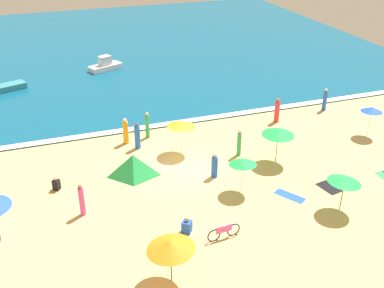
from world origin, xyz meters
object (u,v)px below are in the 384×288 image
Objects in this scene: beach_umbrella_0 at (171,246)px; small_boat_0 at (4,88)px; beach_umbrella_4 at (372,109)px; beachgoer_0 at (187,226)px; beachgoer_8 at (239,142)px; beachgoer_5 at (82,200)px; beach_umbrella_3 at (278,132)px; beachgoer_2 at (126,132)px; beach_umbrella_6 at (345,180)px; beach_umbrella_5 at (181,124)px; beachgoer_6 at (147,125)px; beachgoer_10 at (137,137)px; small_boat_1 at (105,65)px; beachgoer_9 at (277,111)px; parked_bicycle at (224,232)px; beachgoer_3 at (215,166)px; beachgoer_1 at (56,184)px; beach_tent at (133,166)px; beach_umbrella_1 at (243,162)px; beachgoer_7 at (325,100)px.

beach_umbrella_0 reaches higher than small_boat_0.
small_boat_0 is at bearing 144.33° from beach_umbrella_4.
beachgoer_8 reaches higher than beachgoer_0.
beachgoer_5 reaches higher than small_boat_0.
beach_umbrella_3 is 1.48× the size of beachgoer_2.
beachgoer_2 is (-0.81, 10.65, 0.53)m from beachgoer_0.
beach_umbrella_6 is at bearing -82.68° from beach_umbrella_3.
beach_umbrella_5 is 8.66m from beachgoer_0.
beach_umbrella_5 is 1.21× the size of beachgoer_6.
beachgoer_6 is (2.57, 14.05, -1.05)m from beach_umbrella_0.
beach_umbrella_6 is 13.74m from beachgoer_10.
beachgoer_2 is 16.01m from small_boat_1.
beachgoer_2 is (-8.53, 5.72, -1.21)m from beach_umbrella_3.
beach_umbrella_6 is 11.54m from beachgoer_9.
beach_umbrella_0 is 1.50× the size of parked_bicycle.
beachgoer_5 is at bearing -78.79° from small_boat_0.
beachgoer_3 is (5.06, 7.57, -1.25)m from beach_umbrella_0.
beachgoer_0 is 0.24× the size of small_boat_1.
beachgoer_1 is 0.46× the size of beachgoer_10.
beachgoer_1 is 11.71m from beachgoer_8.
beachgoer_6 is 15.61m from small_boat_1.
beach_umbrella_5 is 8.66m from beachgoer_1.
beach_umbrella_0 is at bearing -96.90° from beachgoer_10.
beachgoer_0 is (1.32, -6.13, -0.40)m from beach_tent.
beachgoer_9 reaches higher than parked_bicycle.
beach_umbrella_5 is 0.86× the size of beach_tent.
beach_umbrella_3 is 1.74× the size of beachgoer_3.
beach_umbrella_5 is 4.25m from beachgoer_2.
beach_umbrella_1 is 4.26m from beach_umbrella_3.
beachgoer_8 is 20.77m from small_boat_1.
beach_umbrella_6 is 1.11× the size of beachgoer_6.
small_boat_1 is at bearing 133.51° from beachgoer_7.
beach_umbrella_5 is 1.25× the size of beachgoer_8.
beachgoer_6 is 1.03× the size of beachgoer_10.
beachgoer_9 is at bearing 61.25° from beach_umbrella_3.
beach_umbrella_3 is at bearing -7.56° from beach_tent.
beachgoer_7 is (17.10, 14.11, -1.12)m from beach_umbrella_0.
beachgoer_2 reaches higher than beachgoer_1.
beach_umbrella_3 is 1.48× the size of beachgoer_10.
beachgoer_9 reaches higher than beachgoer_2.
beach_umbrella_3 is at bearing -39.52° from beachgoer_8.
beachgoer_2 is (-9.29, 11.58, -1.01)m from beach_umbrella_6.
beachgoer_6 reaches higher than beachgoer_10.
beachgoer_9 is 10.94m from beachgoer_10.
beach_umbrella_0 reaches higher than beachgoer_9.
beachgoer_0 is 8.55m from beachgoer_1.
beachgoer_0 is at bearing 145.20° from parked_bicycle.
beach_tent is 1.45× the size of beachgoer_2.
beachgoer_8 is (6.63, -4.15, 0.05)m from beachgoer_2.
beachgoer_9 is (2.22, 11.28, -0.99)m from beach_umbrella_6.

